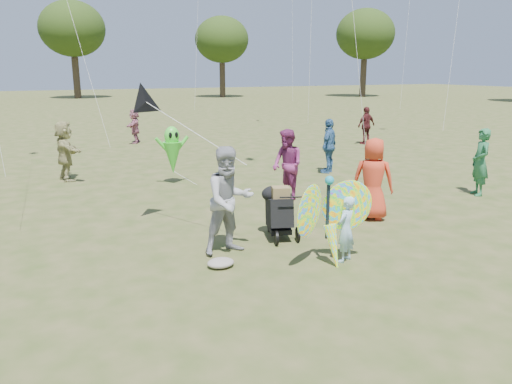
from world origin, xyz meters
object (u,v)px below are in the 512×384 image
Objects in this scene: child_girl at (346,229)px; crowd_j at (135,126)px; adult_man at (229,201)px; crowd_e at (287,165)px; crowd_d at (65,151)px; alien_kite at (172,152)px; jogging_stroller at (278,209)px; butterfly_kite at (330,220)px; crowd_h at (366,125)px; crowd_f at (480,162)px; crowd_a at (373,179)px; crowd_c at (329,146)px.

crowd_j reaches higher than child_girl.
adult_man reaches higher than crowd_j.
adult_man is 1.08× the size of crowd_e.
crowd_j is at bearing -37.51° from crowd_d.
crowd_j is 9.05m from alien_kite.
alien_kite is (0.62, 6.01, -0.04)m from adult_man.
crowd_e reaches higher than alien_kite.
crowd_e reaches higher than crowd_j.
alien_kite is (-0.59, 5.64, 0.36)m from jogging_stroller.
butterfly_kite is at bearing -169.43° from crowd_d.
adult_man is 1.79× the size of jogging_stroller.
crowd_f is at bearing 62.40° from crowd_h.
crowd_d is at bearing -97.68° from crowd_f.
crowd_d is at bearing 111.24° from butterfly_kite.
crowd_a is 1.08× the size of alien_kite.
crowd_h is at bearing 63.74° from jogging_stroller.
crowd_c is 1.59× the size of jogging_stroller.
jogging_stroller is 0.65× the size of alien_kite.
crowd_f is at bearing 3.62° from adult_man.
crowd_h is 1.51× the size of jogging_stroller.
crowd_e is 4.55m from butterfly_kite.
crowd_f is at bearing 78.40° from crowd_c.
crowd_d reaches higher than butterfly_kite.
crowd_f is at bearing -134.43° from crowd_d.
crowd_f is at bearing -33.65° from alien_kite.
crowd_e is 3.75m from alien_kite.
crowd_c is 1.06× the size of crowd_h.
crowd_d is 1.64× the size of jogging_stroller.
crowd_f is 1.62× the size of jogging_stroller.
alien_kite is at bearing -149.44° from crowd_e.
crowd_h is (7.12, 9.65, -0.09)m from crowd_a.
butterfly_kite is (0.15, -1.67, 0.20)m from jogging_stroller.
crowd_a is at bearing -163.04° from child_girl.
jogging_stroller is at bearing 22.49° from crowd_j.
crowd_h is 0.94× the size of butterfly_kite.
crowd_f is 1.16× the size of crowd_j.
crowd_h is 0.97× the size of alien_kite.
crowd_h is 1.08× the size of crowd_j.
butterfly_kite is (-0.35, -0.01, 0.21)m from child_girl.
crowd_h is at bearing 86.54° from crowd_j.
crowd_a is at bearing -151.34° from crowd_d.
crowd_d is at bearing -10.83° from crowd_a.
child_girl is 4.44m from crowd_e.
child_girl is at bearing -167.56° from crowd_d.
crowd_f reaches higher than jogging_stroller.
crowd_d is (-3.93, 9.22, 0.32)m from child_girl.
crowd_c is at bearing -117.56° from crowd_d.
butterfly_kite is at bearing -23.50° from child_girl.
crowd_a is at bearing 32.54° from crowd_j.
adult_man is 1.89m from butterfly_kite.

